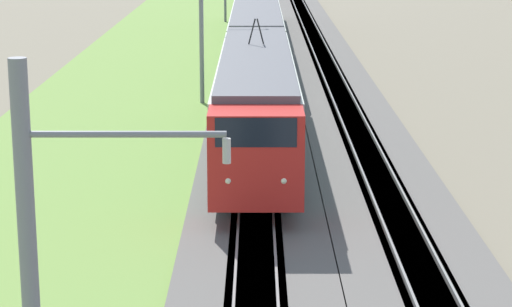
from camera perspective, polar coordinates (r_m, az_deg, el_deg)
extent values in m
cube|color=#605B56|center=(53.35, 0.01, 3.52)|extent=(240.00, 4.40, 0.30)
cube|color=#605B56|center=(53.53, 4.71, 3.51)|extent=(240.00, 4.40, 0.30)
cube|color=#4C4238|center=(53.35, 0.01, 3.52)|extent=(240.00, 1.57, 0.30)
cube|color=gray|center=(53.31, -0.56, 3.76)|extent=(240.00, 0.07, 0.15)
cube|color=gray|center=(53.31, 0.59, 3.76)|extent=(240.00, 0.07, 0.15)
cube|color=#4C4238|center=(53.53, 4.71, 3.51)|extent=(240.00, 1.57, 0.30)
cube|color=gray|center=(53.45, 4.14, 3.75)|extent=(240.00, 0.07, 0.15)
cube|color=gray|center=(53.53, 5.28, 3.74)|extent=(240.00, 0.07, 0.15)
cube|color=olive|center=(53.71, -6.47, 3.40)|extent=(240.00, 12.03, 0.12)
cube|color=red|center=(29.61, 0.00, -0.22)|extent=(1.84, 2.82, 2.87)
cube|color=black|center=(29.13, 0.00, 1.48)|extent=(1.32, 2.35, 0.86)
sphere|color=#F2EAC6|center=(28.91, -1.61, -1.56)|extent=(0.20, 0.20, 0.20)
sphere|color=#F2EAC6|center=(28.90, 1.60, -1.56)|extent=(0.20, 0.20, 0.20)
cube|color=#196B47|center=(39.77, 0.01, 1.85)|extent=(18.53, 2.94, 0.80)
cube|color=silver|center=(39.51, 0.01, 3.89)|extent=(18.53, 2.94, 2.06)
cube|color=black|center=(39.48, 0.01, 4.12)|extent=(17.05, 2.96, 0.87)
cube|color=#515156|center=(39.33, 0.01, 5.55)|extent=(18.53, 2.70, 0.25)
cube|color=black|center=(39.92, 0.01, 0.90)|extent=(17.61, 2.50, 0.55)
cylinder|color=black|center=(32.64, -0.94, -1.73)|extent=(0.86, 0.12, 0.86)
cylinder|color=black|center=(32.64, 0.94, -1.73)|extent=(0.86, 0.12, 0.86)
cube|color=#196B47|center=(59.54, 0.02, 5.80)|extent=(20.37, 2.94, 0.80)
cube|color=silver|center=(59.36, 0.02, 7.17)|extent=(20.37, 2.94, 2.06)
cube|color=black|center=(59.35, 0.02, 7.33)|extent=(18.74, 2.96, 0.87)
cube|color=#515156|center=(59.24, 0.02, 8.28)|extent=(20.37, 2.70, 0.25)
cube|color=black|center=(59.64, 0.02, 5.15)|extent=(19.35, 2.50, 0.55)
cube|color=#196B47|center=(80.37, 0.02, 7.84)|extent=(20.37, 2.94, 0.80)
cube|color=black|center=(80.44, 0.02, 7.36)|extent=(19.35, 2.50, 0.55)
cylinder|color=black|center=(42.00, -0.23, 6.99)|extent=(0.06, 0.33, 1.08)
cylinder|color=black|center=(42.00, 0.25, 6.99)|extent=(0.06, 0.33, 1.08)
cube|color=black|center=(32.88, 0.00, -3.20)|extent=(0.10, 0.10, 0.00)
cylinder|color=slate|center=(11.75, -7.56, 1.10)|extent=(0.08, 2.40, 0.08)
cylinder|color=#B2ADA8|center=(11.70, -1.69, 0.15)|extent=(0.10, 0.10, 0.30)
cylinder|color=slate|center=(50.08, -3.14, 7.22)|extent=(0.22, 0.22, 7.89)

